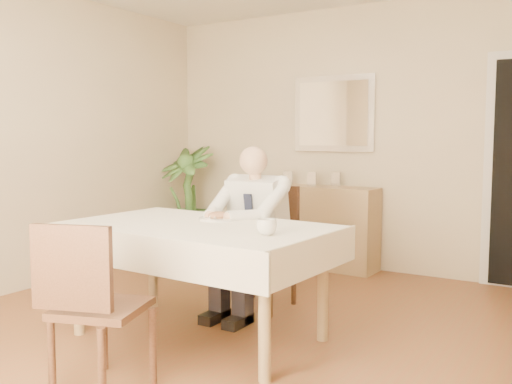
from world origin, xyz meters
The scene contains 16 objects.
room centered at (0.00, 0.00, 1.30)m, with size 5.00×5.02×2.60m.
mirror centered at (-0.37, 2.47, 1.55)m, with size 0.86×0.04×0.76m.
dining_table centered at (-0.25, 0.04, 0.67)m, with size 1.77×1.11×0.75m.
chair_far centered at (-0.25, 0.93, 0.53)m, with size 0.44×0.44×0.93m.
chair_near centered at (-0.22, -0.91, 0.50)m, with size 0.53×0.54×0.89m.
seated_man centered at (-0.25, 0.64, 0.69)m, with size 0.48×0.72×1.24m.
plate centered at (-0.25, 0.27, 0.76)m, with size 0.26×0.26×0.02m, color white.
food centered at (-0.25, 0.27, 0.78)m, with size 0.14×0.14×0.06m, color brown.
knife centered at (-0.21, 0.21, 0.78)m, with size 0.01×0.01×0.13m, color silver.
fork centered at (-0.29, 0.21, 0.78)m, with size 0.01×0.01×0.13m, color silver.
coffee_mug centered at (0.33, -0.08, 0.80)m, with size 0.12×0.12×0.09m, color white.
sideboard centered at (-0.37, 2.32, 0.41)m, with size 1.03×0.35×0.82m, color olive.
photo_frame_left centered at (-0.82, 2.34, 0.89)m, with size 0.10×0.02×0.14m, color silver.
photo_frame_center centered at (-0.54, 2.32, 0.89)m, with size 0.10×0.02×0.14m, color silver.
photo_frame_right centered at (-0.31, 2.40, 0.89)m, with size 0.10×0.02×0.14m, color silver.
potted_palm centered at (-1.95, 2.07, 0.61)m, with size 0.68×0.68×1.22m, color #386026.
Camera 1 is at (1.96, -2.88, 1.32)m, focal length 40.00 mm.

